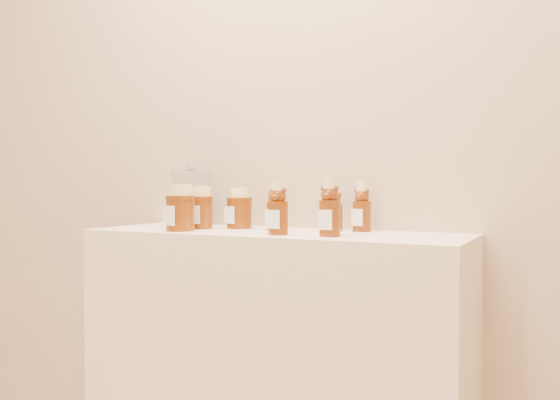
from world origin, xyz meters
The scene contains 11 objects.
wall_back centered at (0.00, 1.75, 1.35)m, with size 3.50×0.02×2.70m, color tan.
display_table centered at (0.00, 1.55, 0.45)m, with size 1.20×0.40×0.90m, color beige.
bear_bottle_back_left centered at (-0.03, 1.62, 0.98)m, with size 0.06×0.06×0.17m, color #562106, non-canonical shape.
bear_bottle_back_mid centered at (0.16, 1.66, 0.98)m, with size 0.06×0.06×0.16m, color #562106, non-canonical shape.
bear_bottle_back_right centered at (0.24, 1.68, 0.99)m, with size 0.06×0.06×0.18m, color #562106, non-canonical shape.
bear_bottle_front_left centered at (0.06, 1.46, 0.99)m, with size 0.06×0.06×0.18m, color #562106, non-canonical shape.
bear_bottle_front_right centered at (0.22, 1.47, 1.00)m, with size 0.06×0.06×0.19m, color #562106, non-canonical shape.
honey_jar_left centered at (-0.28, 1.56, 0.97)m, with size 0.09×0.09×0.14m, color #562106, non-canonical shape.
honey_jar_back centered at (-0.17, 1.62, 0.97)m, with size 0.09×0.09×0.14m, color #562106, non-canonical shape.
honey_jar_front centered at (-0.28, 1.44, 0.97)m, with size 0.09×0.09×0.15m, color #562106, non-canonical shape.
glass_canister centered at (-0.38, 1.64, 1.01)m, with size 0.14×0.14×0.22m, color white, non-canonical shape.
Camera 1 is at (0.85, -0.09, 1.04)m, focal length 38.00 mm.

